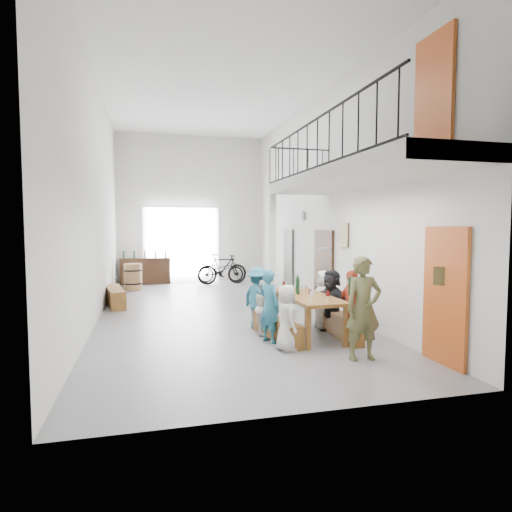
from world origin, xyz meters
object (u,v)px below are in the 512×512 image
object	(u,v)px
side_bench	(115,297)
bench_inner	(276,328)
tasting_table	(308,300)
bicycle_near	(221,270)
oak_barrel	(133,277)
serving_counter	(145,271)
host_standing	(363,308)

from	to	relation	value
side_bench	bench_inner	bearing A→B (deg)	-53.21
tasting_table	bicycle_near	xyz separation A→B (m)	(-0.28, 8.27, -0.26)
tasting_table	oak_barrel	distance (m)	7.84
bicycle_near	oak_barrel	bearing A→B (deg)	112.79
bench_inner	serving_counter	xyz separation A→B (m)	(-2.41, 8.50, 0.27)
tasting_table	bench_inner	bearing A→B (deg)	179.70
host_standing	bicycle_near	world-z (taller)	host_standing
side_bench	oak_barrel	bearing A→B (deg)	82.60
bench_inner	oak_barrel	xyz separation A→B (m)	(-2.80, 7.06, 0.23)
side_bench	serving_counter	xyz separation A→B (m)	(0.75, 4.27, 0.23)
serving_counter	host_standing	size ratio (longest dim) A/B	1.08
tasting_table	bicycle_near	bearing A→B (deg)	90.25
tasting_table	host_standing	world-z (taller)	host_standing
bench_inner	serving_counter	bearing A→B (deg)	98.96
side_bench	host_standing	xyz separation A→B (m)	(4.13, -5.76, 0.58)
tasting_table	host_standing	distance (m)	1.58
host_standing	side_bench	bearing A→B (deg)	126.62
host_standing	bicycle_near	xyz separation A→B (m)	(-0.62, 9.81, -0.37)
serving_counter	host_standing	distance (m)	10.59
bench_inner	tasting_table	bearing A→B (deg)	-5.50
oak_barrel	bicycle_near	bearing A→B (deg)	21.28
tasting_table	host_standing	bearing A→B (deg)	-79.29
oak_barrel	bench_inner	bearing A→B (deg)	-68.39
tasting_table	bench_inner	world-z (taller)	tasting_table
tasting_table	side_bench	world-z (taller)	tasting_table
serving_counter	side_bench	bearing A→B (deg)	-100.44
bench_inner	serving_counter	world-z (taller)	serving_counter
oak_barrel	serving_counter	bearing A→B (deg)	75.15
bench_inner	bicycle_near	size ratio (longest dim) A/B	1.03
tasting_table	serving_counter	bearing A→B (deg)	108.02
oak_barrel	host_standing	world-z (taller)	host_standing
side_bench	host_standing	size ratio (longest dim) A/B	1.02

